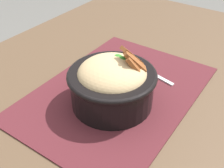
# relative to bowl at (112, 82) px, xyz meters

# --- Properties ---
(table) EXTENTS (1.30, 0.91, 0.71)m
(table) POSITION_rel_bowl_xyz_m (0.01, -0.02, -0.12)
(table) COLOR #4C3826
(table) RESTS_ON ground_plane
(placemat) EXTENTS (0.46, 0.33, 0.00)m
(placemat) POSITION_rel_bowl_xyz_m (0.04, 0.01, -0.06)
(placemat) COLOR #47191E
(placemat) RESTS_ON table
(bowl) EXTENTS (0.18, 0.18, 0.13)m
(bowl) POSITION_rel_bowl_xyz_m (0.00, 0.00, 0.00)
(bowl) COLOR black
(bowl) RESTS_ON placemat
(fork) EXTENTS (0.04, 0.12, 0.00)m
(fork) POSITION_rel_bowl_xyz_m (0.15, -0.01, -0.05)
(fork) COLOR silver
(fork) RESTS_ON placemat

